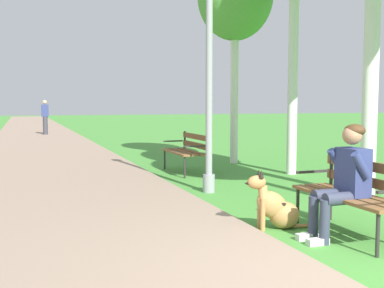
{
  "coord_description": "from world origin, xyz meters",
  "views": [
    {
      "loc": [
        -2.77,
        -3.01,
        1.46
      ],
      "look_at": [
        -0.52,
        3.18,
        0.9
      ],
      "focal_mm": 43.83,
      "sensor_mm": 36.0,
      "label": 1
    }
  ],
  "objects": [
    {
      "name": "park_bench_near",
      "position": [
        0.68,
        1.18,
        0.51
      ],
      "size": [
        0.55,
        1.5,
        0.85
      ],
      "color": "brown",
      "rests_on": "ground"
    },
    {
      "name": "ground_plane",
      "position": [
        0.0,
        0.0,
        0.0
      ],
      "size": [
        120.0,
        120.0,
        0.0
      ],
      "primitive_type": "plane",
      "color": "#478E38"
    },
    {
      "name": "paved_path",
      "position": [
        -2.08,
        24.0,
        0.02
      ],
      "size": [
        3.62,
        60.0,
        0.04
      ],
      "primitive_type": "cube",
      "color": "gray",
      "rests_on": "ground"
    },
    {
      "name": "lamp_post_near",
      "position": [
        0.11,
        4.12,
        1.97
      ],
      "size": [
        0.24,
        0.24,
        3.8
      ],
      "color": "gray",
      "rests_on": "ground"
    },
    {
      "name": "person_seated_on_near_bench",
      "position": [
        0.48,
        1.12,
        0.68
      ],
      "size": [
        0.74,
        0.49,
        1.25
      ],
      "color": "#33384C",
      "rests_on": "ground"
    },
    {
      "name": "dog_shepherd",
      "position": [
        -0.01,
        1.73,
        0.26
      ],
      "size": [
        0.83,
        0.36,
        0.71
      ],
      "color": "#B27F47",
      "rests_on": "ground"
    },
    {
      "name": "park_bench_mid",
      "position": [
        0.51,
        6.33,
        0.51
      ],
      "size": [
        0.55,
        1.5,
        0.85
      ],
      "color": "brown",
      "rests_on": "ground"
    },
    {
      "name": "pedestrian_distant",
      "position": [
        -1.76,
        19.87,
        0.84
      ],
      "size": [
        0.32,
        0.22,
        1.65
      ],
      "color": "#383842",
      "rests_on": "ground"
    }
  ]
}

